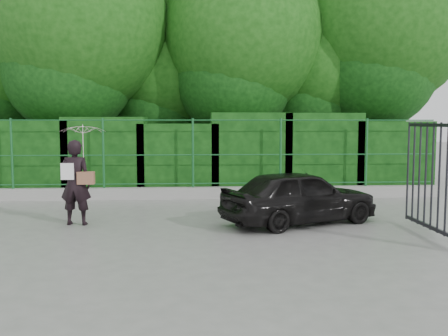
{
  "coord_description": "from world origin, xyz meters",
  "views": [
    {
      "loc": [
        0.43,
        -8.45,
        2.0
      ],
      "look_at": [
        1.02,
        1.3,
        1.1
      ],
      "focal_mm": 40.0,
      "sensor_mm": 36.0,
      "label": 1
    }
  ],
  "objects": [
    {
      "name": "ground",
      "position": [
        0.0,
        0.0,
        0.0
      ],
      "size": [
        80.0,
        80.0,
        0.0
      ],
      "primitive_type": "plane",
      "color": "gray"
    },
    {
      "name": "hedge",
      "position": [
        0.09,
        5.5,
        1.05
      ],
      "size": [
        14.2,
        1.2,
        2.26
      ],
      "color": "black",
      "rests_on": "ground"
    },
    {
      "name": "trees",
      "position": [
        1.14,
        7.74,
        4.62
      ],
      "size": [
        17.1,
        6.15,
        8.08
      ],
      "color": "black",
      "rests_on": "ground"
    },
    {
      "name": "kerb",
      "position": [
        0.0,
        4.5,
        0.15
      ],
      "size": [
        14.0,
        0.25,
        0.3
      ],
      "primitive_type": "cube",
      "color": "#9E9E99",
      "rests_on": "ground"
    },
    {
      "name": "woman",
      "position": [
        -1.79,
        1.35,
        1.27
      ],
      "size": [
        0.9,
        0.88,
        1.97
      ],
      "color": "black",
      "rests_on": "ground"
    },
    {
      "name": "car",
      "position": [
        2.5,
        1.17,
        0.54
      ],
      "size": [
        3.42,
        2.43,
        1.08
      ],
      "primitive_type": "imported",
      "rotation": [
        0.0,
        0.0,
        1.98
      ],
      "color": "black",
      "rests_on": "ground"
    },
    {
      "name": "fence",
      "position": [
        0.22,
        4.5,
        1.2
      ],
      "size": [
        14.13,
        0.06,
        1.8
      ],
      "color": "#185828",
      "rests_on": "kerb"
    }
  ]
}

